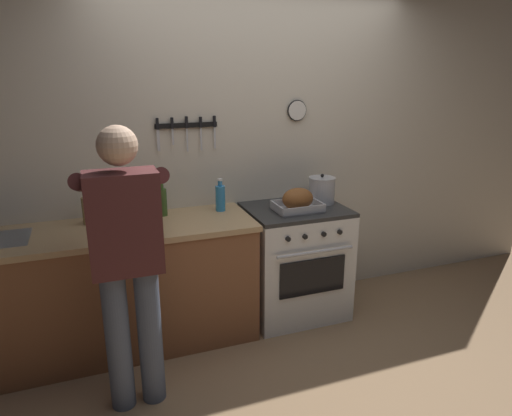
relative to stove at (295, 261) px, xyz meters
The scene contains 12 objects.
ground_plane 1.11m from the stove, 102.55° to the right, with size 8.00×8.00×0.00m, color #937251.
wall_back 0.95m from the stove, 121.31° to the left, with size 6.00×0.13×2.60m.
counter_block 1.43m from the stove, behind, with size 2.03×0.65×0.90m.
stove is the anchor object (origin of this frame).
person_cook 1.56m from the stove, 154.57° to the right, with size 0.51×0.63×1.66m.
roasting_pan 0.54m from the stove, 108.32° to the right, with size 0.35×0.26×0.18m.
stock_pot 0.61m from the stove, 13.10° to the left, with size 0.21×0.21×0.24m.
cutting_board 1.36m from the stove, behind, with size 0.36×0.24×0.02m, color tan.
bottle_soy_sauce 1.23m from the stove, behind, with size 0.05×0.05×0.20m.
bottle_vinegar 1.63m from the stove, behind, with size 0.06×0.06×0.25m.
bottle_dish_soap 0.81m from the stove, 166.95° to the left, with size 0.07×0.07×0.25m.
bottle_olive_oil 1.16m from the stove, behind, with size 0.07×0.07×0.26m.
Camera 1 is at (-1.25, -2.07, 1.92)m, focal length 31.80 mm.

